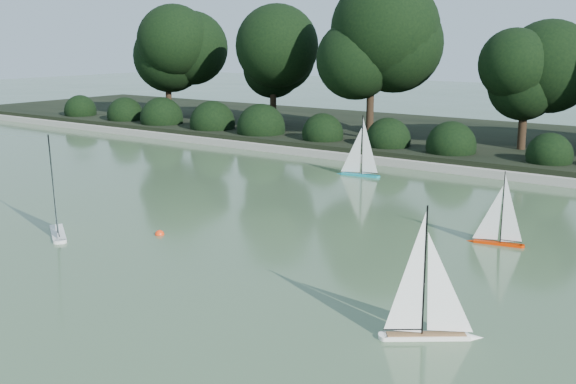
{
  "coord_description": "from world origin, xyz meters",
  "views": [
    {
      "loc": [
        6.79,
        -6.15,
        3.04
      ],
      "look_at": [
        0.41,
        2.51,
        0.7
      ],
      "focal_mm": 45.0,
      "sensor_mm": 36.0,
      "label": 1
    }
  ],
  "objects_px": {
    "sailboat_orange": "(494,232)",
    "race_buoy": "(160,235)",
    "sailboat_white_b": "(435,317)",
    "sailboat_teal": "(357,166)",
    "sailboat_white_a": "(57,217)"
  },
  "relations": [
    {
      "from": "sailboat_white_a",
      "to": "race_buoy",
      "type": "relative_size",
      "value": 11.42
    },
    {
      "from": "sailboat_white_b",
      "to": "sailboat_orange",
      "type": "distance_m",
      "value": 3.77
    },
    {
      "from": "race_buoy",
      "to": "sailboat_teal",
      "type": "bearing_deg",
      "value": 90.34
    },
    {
      "from": "sailboat_white_a",
      "to": "sailboat_orange",
      "type": "distance_m",
      "value": 6.71
    },
    {
      "from": "sailboat_white_a",
      "to": "sailboat_orange",
      "type": "bearing_deg",
      "value": 31.45
    },
    {
      "from": "sailboat_teal",
      "to": "sailboat_orange",
      "type": "bearing_deg",
      "value": -37.6
    },
    {
      "from": "sailboat_white_a",
      "to": "sailboat_white_b",
      "type": "height_order",
      "value": "sailboat_white_a"
    },
    {
      "from": "sailboat_white_a",
      "to": "race_buoy",
      "type": "distance_m",
      "value": 1.63
    },
    {
      "from": "sailboat_white_a",
      "to": "sailboat_teal",
      "type": "distance_m",
      "value": 7.02
    },
    {
      "from": "sailboat_white_a",
      "to": "sailboat_white_b",
      "type": "xyz_separation_m",
      "value": [
        6.49,
        -0.19,
        -0.03
      ]
    },
    {
      "from": "sailboat_white_b",
      "to": "sailboat_teal",
      "type": "bearing_deg",
      "value": 126.2
    },
    {
      "from": "sailboat_white_a",
      "to": "sailboat_white_b",
      "type": "relative_size",
      "value": 1.13
    },
    {
      "from": "sailboat_orange",
      "to": "race_buoy",
      "type": "xyz_separation_m",
      "value": [
        -4.38,
        -2.6,
        -0.18
      ]
    },
    {
      "from": "sailboat_white_a",
      "to": "sailboat_white_b",
      "type": "distance_m",
      "value": 6.49
    },
    {
      "from": "sailboat_orange",
      "to": "race_buoy",
      "type": "relative_size",
      "value": 7.95
    }
  ]
}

